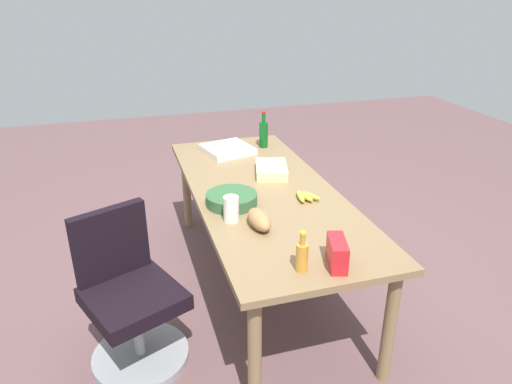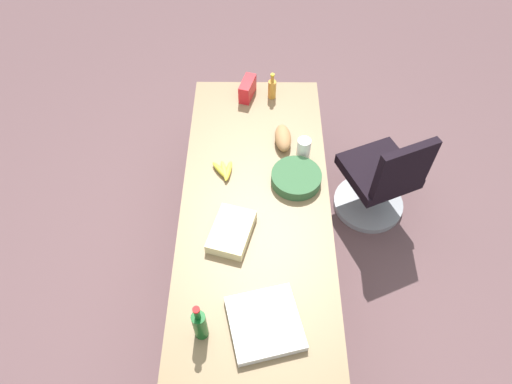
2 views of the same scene
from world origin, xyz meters
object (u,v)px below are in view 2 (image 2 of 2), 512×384
office_chair (380,182)px  wine_bottle (200,325)px  mayo_jar (304,149)px  banana_bunch (224,171)px  conference_table (256,207)px  pizza_box (265,323)px  dressing_bottle (272,88)px  chip_bag_red (247,89)px  salad_bowl (296,178)px  bread_loaf (283,138)px  sheet_cake (231,232)px

office_chair → wine_bottle: wine_bottle is taller
mayo_jar → banana_bunch: size_ratio=0.87×
conference_table → wine_bottle: (-0.85, 0.27, 0.19)m
pizza_box → dressing_bottle: (1.78, -0.06, 0.06)m
office_chair → dressing_bottle: dressing_bottle is taller
pizza_box → chip_bag_red: bearing=-9.8°
banana_bunch → dressing_bottle: 0.82m
pizza_box → office_chair: bearing=-48.4°
conference_table → wine_bottle: wine_bottle is taller
wine_bottle → chip_bag_red: 1.84m
office_chair → chip_bag_red: bearing=63.3°
chip_bag_red → pizza_box: bearing=-176.1°
salad_bowl → bread_loaf: bearing=12.6°
banana_bunch → mayo_jar: bearing=-73.9°
office_chair → sheet_cake: 1.37m
conference_table → sheet_cake: bearing=151.0°
wine_bottle → sheet_cake: wine_bottle is taller
office_chair → mayo_jar: (-0.10, 0.62, 0.48)m
office_chair → pizza_box: size_ratio=2.52×
bread_loaf → salad_bowl: bearing=-167.4°
pizza_box → sheet_cake: size_ratio=1.12×
conference_table → office_chair: (0.47, -0.94, -0.33)m
office_chair → pizza_box: (-1.28, 0.88, 0.43)m
pizza_box → bread_loaf: bread_loaf is taller
office_chair → chip_bag_red: size_ratio=4.53×
dressing_bottle → conference_table: bearing=173.3°
wine_bottle → sheet_cake: 0.62m
sheet_cake → salad_bowl: bearing=-44.4°
mayo_jar → banana_bunch: (-0.15, 0.52, -0.05)m
sheet_cake → mayo_jar: bearing=-36.1°
wine_bottle → sheet_cake: bearing=-12.3°
bread_loaf → salad_bowl: (-0.34, -0.08, -0.01)m
banana_bunch → dressing_bottle: dressing_bottle is taller
office_chair → banana_bunch: office_chair is taller
salad_bowl → wine_bottle: bearing=152.2°
mayo_jar → sheet_cake: mayo_jar is taller
office_chair → chip_bag_red: office_chair is taller
dressing_bottle → salad_bowl: size_ratio=0.66×
office_chair → banana_bunch: (-0.25, 1.14, 0.43)m
dressing_bottle → bread_loaf: 0.48m
bread_loaf → salad_bowl: bread_loaf is taller
mayo_jar → bread_loaf: 0.18m
dressing_bottle → pizza_box: bearing=178.0°
conference_table → pizza_box: 0.81m
salad_bowl → banana_bunch: bearing=81.9°
chip_bag_red → dressing_bottle: dressing_bottle is taller
wine_bottle → mayo_jar: wine_bottle is taller
wine_bottle → dressing_bottle: wine_bottle is taller
sheet_cake → wine_bottle: bearing=167.7°
pizza_box → chip_bag_red: 1.79m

